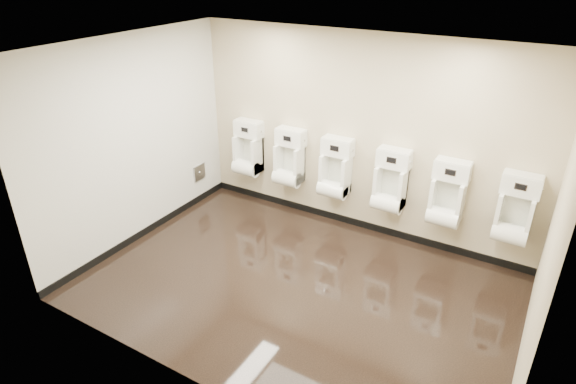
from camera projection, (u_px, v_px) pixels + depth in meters
name	position (u px, v px, depth m)	size (l,w,h in m)	color
ground	(296.00, 287.00, 5.89)	(5.00, 3.50, 0.00)	black
ceiling	(298.00, 53.00, 4.63)	(5.00, 3.50, 0.00)	silver
back_wall	(360.00, 136.00, 6.60)	(5.00, 0.02, 2.80)	#BFB394
front_wall	(191.00, 264.00, 3.91)	(5.00, 0.02, 2.80)	#BFB394
left_wall	(134.00, 142.00, 6.40)	(0.02, 3.50, 2.80)	#BFB394
right_wall	(550.00, 248.00, 4.12)	(0.02, 3.50, 2.80)	#BFB394
tile_overlay_left	(134.00, 142.00, 6.39)	(0.01, 3.50, 2.80)	silver
skirting_back	(354.00, 222.00, 7.20)	(5.00, 0.02, 0.10)	black
skirting_left	(148.00, 230.00, 7.00)	(0.02, 3.50, 0.10)	black
access_panel	(199.00, 172.00, 7.71)	(0.04, 0.25, 0.25)	#9E9EA3
urinal_0	(248.00, 152.00, 7.55)	(0.46, 0.34, 0.85)	white
urinal_1	(289.00, 162.00, 7.21)	(0.46, 0.34, 0.85)	white
urinal_2	(335.00, 172.00, 6.86)	(0.46, 0.34, 0.85)	white
urinal_3	(390.00, 185.00, 6.48)	(0.46, 0.34, 0.85)	white
urinal_4	(447.00, 198.00, 6.14)	(0.46, 0.34, 0.85)	white
urinal_5	(514.00, 214.00, 5.77)	(0.46, 0.34, 0.85)	white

